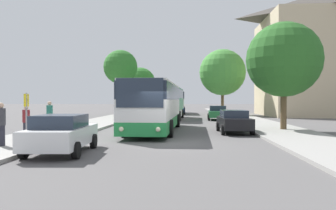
{
  "coord_description": "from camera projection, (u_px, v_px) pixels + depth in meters",
  "views": [
    {
      "loc": [
        1.02,
        -15.84,
        2.08
      ],
      "look_at": [
        -0.76,
        13.72,
        1.63
      ],
      "focal_mm": 35.0,
      "sensor_mm": 36.0,
      "label": 1
    }
  ],
  "objects": [
    {
      "name": "sidewalk_left",
      "position": [
        27.0,
        140.0,
        16.32
      ],
      "size": [
        4.0,
        120.0,
        0.15
      ],
      "primitive_type": "cube",
      "color": "gray",
      "rests_on": "ground_plane"
    },
    {
      "name": "sidewalk_right",
      "position": [
        314.0,
        142.0,
        15.48
      ],
      "size": [
        4.0,
        120.0,
        0.15
      ],
      "primitive_type": "cube",
      "color": "gray",
      "rests_on": "ground_plane"
    },
    {
      "name": "parked_car_right_near",
      "position": [
        234.0,
        121.0,
        20.67
      ],
      "size": [
        1.98,
        4.19,
        1.44
      ],
      "rotation": [
        0.0,
        0.0,
        3.16
      ],
      "color": "black",
      "rests_on": "ground_plane"
    },
    {
      "name": "tree_left_near",
      "position": [
        140.0,
        83.0,
        47.53
      ],
      "size": [
        4.53,
        4.53,
        6.67
      ],
      "color": "brown",
      "rests_on": "sidewalk_left"
    },
    {
      "name": "tree_left_far",
      "position": [
        121.0,
        67.0,
        39.07
      ],
      "size": [
        4.05,
        4.05,
        7.91
      ],
      "color": "#47331E",
      "rests_on": "sidewalk_left"
    },
    {
      "name": "pedestrian_waiting_near",
      "position": [
        1.0,
        124.0,
        13.78
      ],
      "size": [
        0.36,
        0.36,
        1.82
      ],
      "rotation": [
        0.0,
        0.0,
        6.01
      ],
      "color": "#23232D",
      "rests_on": "sidewalk_left"
    },
    {
      "name": "bus_stop_sign",
      "position": [
        26.0,
        111.0,
        15.53
      ],
      "size": [
        0.08,
        0.45,
        2.27
      ],
      "color": "gray",
      "rests_on": "sidewalk_left"
    },
    {
      "name": "parked_car_left_curb",
      "position": [
        62.0,
        133.0,
        12.76
      ],
      "size": [
        2.23,
        4.28,
        1.51
      ],
      "rotation": [
        0.0,
        0.0,
        0.05
      ],
      "color": "silver",
      "rests_on": "ground_plane"
    },
    {
      "name": "ground_plane",
      "position": [
        167.0,
        143.0,
        15.9
      ],
      "size": [
        300.0,
        300.0,
        0.0
      ],
      "primitive_type": "plane",
      "color": "#565454",
      "rests_on": "ground"
    },
    {
      "name": "bus_middle",
      "position": [
        169.0,
        103.0,
        35.53
      ],
      "size": [
        3.04,
        10.31,
        3.36
      ],
      "rotation": [
        0.0,
        0.0,
        -0.04
      ],
      "color": "silver",
      "rests_on": "ground_plane"
    },
    {
      "name": "bus_rear",
      "position": [
        176.0,
        102.0,
        50.52
      ],
      "size": [
        2.99,
        10.42,
        3.33
      ],
      "rotation": [
        0.0,
        0.0,
        0.02
      ],
      "color": "#2D519E",
      "rests_on": "ground_plane"
    },
    {
      "name": "bus_front",
      "position": [
        155.0,
        106.0,
        21.66
      ],
      "size": [
        3.13,
        11.68,
        3.18
      ],
      "rotation": [
        0.0,
        0.0,
        -0.03
      ],
      "color": "#238942",
      "rests_on": "ground_plane"
    },
    {
      "name": "pedestrian_waiting_far",
      "position": [
        50.0,
        116.0,
        19.58
      ],
      "size": [
        0.36,
        0.36,
        1.86
      ],
      "rotation": [
        0.0,
        0.0,
        4.33
      ],
      "color": "#23232D",
      "rests_on": "sidewalk_left"
    },
    {
      "name": "tree_right_near",
      "position": [
        284.0,
        60.0,
        21.62
      ],
      "size": [
        4.94,
        4.94,
        7.07
      ],
      "color": "brown",
      "rests_on": "sidewalk_right"
    },
    {
      "name": "tree_right_mid",
      "position": [
        223.0,
        72.0,
        45.16
      ],
      "size": [
        6.36,
        6.36,
        8.94
      ],
      "color": "brown",
      "rests_on": "sidewalk_right"
    },
    {
      "name": "pedestrian_walking_back",
      "position": [
        26.0,
        122.0,
        16.73
      ],
      "size": [
        0.36,
        0.36,
        1.65
      ],
      "rotation": [
        0.0,
        0.0,
        3.69
      ],
      "color": "#23232D",
      "rests_on": "sidewalk_left"
    },
    {
      "name": "parked_car_right_far",
      "position": [
        218.0,
        113.0,
        34.25
      ],
      "size": [
        2.2,
        4.4,
        1.48
      ],
      "rotation": [
        0.0,
        0.0,
        3.1
      ],
      "color": "#236B38",
      "rests_on": "ground_plane"
    }
  ]
}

